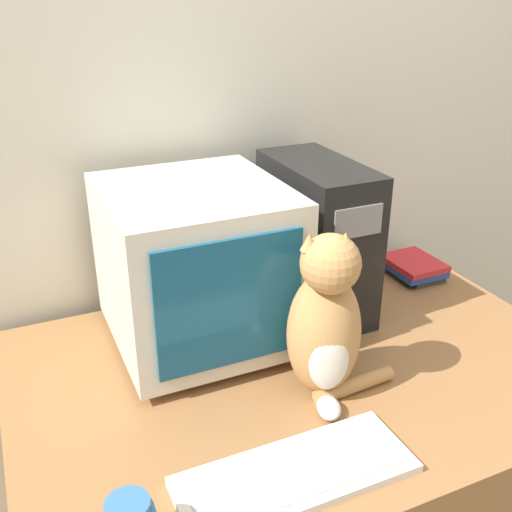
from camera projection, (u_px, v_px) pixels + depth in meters
wall_back at (220, 121)px, 1.71m from camera, size 7.00×0.05×2.50m
desk at (299, 479)px, 1.63m from camera, size 1.39×0.94×0.76m
crt_monitor at (197, 265)px, 1.49m from camera, size 0.43×0.46×0.42m
computer_tower at (316, 238)px, 1.65m from camera, size 0.19×0.39×0.43m
keyboard at (296, 474)px, 1.13m from camera, size 0.46×0.17×0.02m
cat at (326, 324)px, 1.30m from camera, size 0.27×0.23×0.40m
book_stack at (414, 267)px, 1.90m from camera, size 0.15×0.19×0.06m
pen at (223, 466)px, 1.16m from camera, size 0.14×0.01×0.01m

